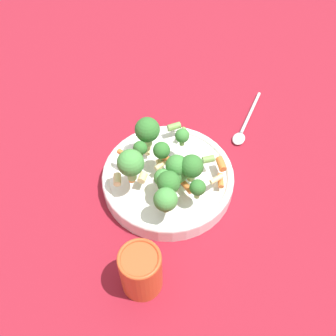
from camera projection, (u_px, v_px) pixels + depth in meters
name	position (u px, v px, depth m)	size (l,w,h in m)	color
ground_plane	(168.00, 184.00, 0.77)	(3.00, 3.00, 0.00)	maroon
bowl	(168.00, 178.00, 0.75)	(0.25, 0.25, 0.04)	white
pasta_salad	(164.00, 165.00, 0.69)	(0.18, 0.20, 0.10)	#8CB766
cup	(141.00, 270.00, 0.61)	(0.07, 0.07, 0.09)	#CC4C23
spoon	(244.00, 127.00, 0.86)	(0.10, 0.16, 0.01)	silver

